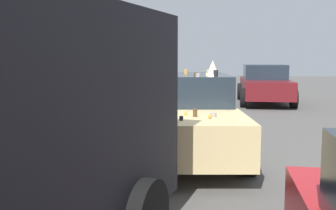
# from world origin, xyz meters

# --- Properties ---
(ground_plane) EXTENTS (60.00, 60.00, 0.00)m
(ground_plane) POSITION_xyz_m (0.00, 0.00, 0.00)
(ground_plane) COLOR #514F4C
(art_car_decorated) EXTENTS (4.91, 2.59, 1.74)m
(art_car_decorated) POSITION_xyz_m (0.08, 0.01, 0.73)
(art_car_decorated) COLOR #D8BC7F
(art_car_decorated) RESTS_ON ground
(parked_sedan_behind_left) EXTENTS (4.53, 2.04, 1.46)m
(parked_sedan_behind_left) POSITION_xyz_m (6.59, 6.08, 0.73)
(parked_sedan_behind_left) COLOR #1E602D
(parked_sedan_behind_left) RESTS_ON ground
(parked_sedan_far_right) EXTENTS (4.59, 2.10, 1.39)m
(parked_sedan_far_right) POSITION_xyz_m (3.73, 3.74, 0.71)
(parked_sedan_far_right) COLOR white
(parked_sedan_far_right) RESTS_ON ground
(parked_sedan_near_left) EXTENTS (4.24, 2.00, 1.48)m
(parked_sedan_near_left) POSITION_xyz_m (8.44, -2.18, 0.73)
(parked_sedan_near_left) COLOR #5B1419
(parked_sedan_near_left) RESTS_ON ground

